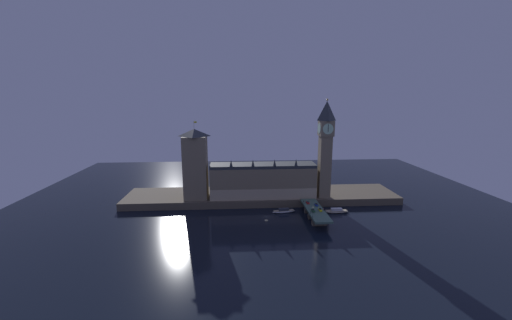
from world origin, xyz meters
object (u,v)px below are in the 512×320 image
at_px(pedestrian_near_rail, 311,212).
at_px(boat_downstream, 336,211).
at_px(victoria_tower, 195,164).
at_px(street_lamp_near, 313,211).
at_px(clock_tower, 325,146).
at_px(car_southbound_lead, 320,210).
at_px(pedestrian_far_rail, 304,201).
at_px(car_southbound_trail, 316,205).
at_px(car_northbound_trail, 313,210).
at_px(boat_upstream, 284,211).
at_px(car_northbound_lead, 308,202).
at_px(pedestrian_mid_walk, 324,209).

distance_m(pedestrian_near_rail, boat_downstream, 30.37).
relative_size(victoria_tower, street_lamp_near, 8.24).
xyz_separation_m(clock_tower, pedestrian_near_rail, (-19.28, -38.94, -38.55)).
xyz_separation_m(victoria_tower, car_southbound_lead, (88.77, -38.50, -25.32)).
bearing_deg(pedestrian_far_rail, victoria_tower, 165.73).
bearing_deg(pedestrian_far_rail, car_southbound_trail, -43.89).
bearing_deg(car_southbound_lead, pedestrian_far_rail, 113.21).
distance_m(car_northbound_trail, car_southbound_lead, 5.16).
height_order(car_southbound_trail, boat_downstream, car_southbound_trail).
height_order(car_southbound_lead, pedestrian_far_rail, pedestrian_far_rail).
bearing_deg(boat_upstream, car_southbound_trail, -13.36).
relative_size(clock_tower, car_northbound_lead, 16.41).
distance_m(car_southbound_trail, boat_downstream, 17.32).
xyz_separation_m(clock_tower, boat_downstream, (4.30, -20.95, -45.10)).
bearing_deg(clock_tower, car_northbound_lead, -132.17).
bearing_deg(pedestrian_near_rail, boat_upstream, 125.95).
relative_size(pedestrian_near_rail, pedestrian_mid_walk, 1.03).
bearing_deg(pedestrian_near_rail, victoria_tower, 151.87).
distance_m(car_northbound_lead, pedestrian_far_rail, 3.41).
height_order(car_northbound_trail, car_southbound_trail, car_southbound_trail).
xyz_separation_m(car_southbound_lead, street_lamp_near, (-8.06, -11.58, 3.86)).
distance_m(pedestrian_mid_walk, pedestrian_far_rail, 20.27).
height_order(car_northbound_trail, street_lamp_near, street_lamp_near).
bearing_deg(pedestrian_far_rail, boat_downstream, -11.39).
bearing_deg(boat_upstream, street_lamp_near, -61.92).
bearing_deg(pedestrian_mid_walk, clock_tower, 74.95).
relative_size(car_northbound_trail, boat_downstream, 0.27).
bearing_deg(car_northbound_lead, boat_downstream, -6.76).
bearing_deg(car_northbound_lead, car_southbound_trail, -45.03).
distance_m(pedestrian_mid_walk, boat_upstream, 30.37).
bearing_deg(victoria_tower, car_southbound_trail, -17.51).
xyz_separation_m(pedestrian_mid_walk, boat_downstream, (13.36, 12.76, -6.52)).
bearing_deg(car_northbound_trail, pedestrian_far_rail, 97.81).
relative_size(car_southbound_lead, car_southbound_trail, 1.03).
bearing_deg(car_northbound_lead, car_northbound_trail, -90.00).
bearing_deg(pedestrian_mid_walk, boat_downstream, 43.66).
distance_m(clock_tower, car_northbound_trail, 54.76).
distance_m(pedestrian_near_rail, street_lamp_near, 7.64).
distance_m(victoria_tower, car_northbound_lead, 90.37).
xyz_separation_m(car_northbound_trail, pedestrian_mid_walk, (7.66, 1.10, 0.25)).
bearing_deg(car_northbound_trail, pedestrian_near_rail, -121.72).
bearing_deg(pedestrian_far_rail, car_northbound_trail, -82.19).
bearing_deg(pedestrian_far_rail, car_northbound_lead, -41.49).
distance_m(car_southbound_trail, boat_upstream, 24.19).
height_order(pedestrian_mid_walk, street_lamp_near, street_lamp_near).
bearing_deg(car_northbound_lead, pedestrian_mid_walk, -63.33).
height_order(car_southbound_lead, pedestrian_near_rail, pedestrian_near_rail).
xyz_separation_m(pedestrian_near_rail, street_lamp_near, (-0.40, -6.71, 3.62)).
height_order(car_southbound_trail, pedestrian_near_rail, pedestrian_near_rail).
height_order(victoria_tower, street_lamp_near, victoria_tower).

